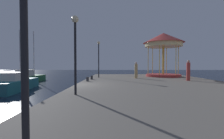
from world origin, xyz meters
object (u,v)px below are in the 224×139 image
object	(u,v)px
bollard_north	(88,79)
bollard_center	(92,77)
sailboat_green	(29,77)
lamp_post_mid_promenade	(75,40)
person_by_the_water	(136,71)
lamp_post_far_end	(99,53)
sailboat_teal	(16,83)
carousel	(163,44)
person_mid_promenade	(188,71)

from	to	relation	value
bollard_north	bollard_center	distance (m)	1.88
sailboat_green	lamp_post_mid_promenade	distance (m)	16.43
sailboat_green	person_by_the_water	distance (m)	14.34
lamp_post_far_end	bollard_north	distance (m)	5.18
sailboat_teal	person_by_the_water	xyz separation A→B (m)	(11.41, 3.94, 1.02)
sailboat_teal	carousel	size ratio (longest dim) A/B	1.06
carousel	bollard_center	world-z (taller)	carousel
bollard_north	lamp_post_mid_promenade	bearing A→B (deg)	-85.85
lamp_post_far_end	person_by_the_water	distance (m)	4.91
carousel	person_mid_promenade	bearing A→B (deg)	-82.99
lamp_post_mid_promenade	lamp_post_far_end	xyz separation A→B (m)	(0.15, 10.84, 0.20)
lamp_post_mid_promenade	person_mid_promenade	distance (m)	11.76
sailboat_green	person_mid_promenade	size ratio (longest dim) A/B	3.57
sailboat_teal	sailboat_green	size ratio (longest dim) A/B	0.85
bollard_center	sailboat_green	bearing A→B (deg)	152.54
sailboat_green	lamp_post_far_end	size ratio (longest dim) A/B	1.63
lamp_post_far_end	person_by_the_water	world-z (taller)	lamp_post_far_end
lamp_post_mid_promenade	carousel	bearing A→B (deg)	56.44
sailboat_teal	carousel	xyz separation A→B (m)	(15.34, 6.66, 4.43)
sailboat_teal	bollard_center	bearing A→B (deg)	19.48
bollard_center	lamp_post_far_end	bearing A→B (deg)	78.52
bollard_center	bollard_north	bearing A→B (deg)	-93.81
lamp_post_mid_promenade	bollard_center	xyz separation A→B (m)	(-0.35, 8.38, -2.57)
sailboat_teal	person_mid_promenade	world-z (taller)	sailboat_teal
lamp_post_mid_promenade	person_mid_promenade	size ratio (longest dim) A/B	2.02
bollard_center	person_mid_promenade	xyz separation A→B (m)	(9.47, -1.18, 0.73)
bollard_north	carousel	bearing A→B (deg)	34.92
carousel	person_by_the_water	bearing A→B (deg)	-145.32
lamp_post_far_end	carousel	bearing A→B (deg)	12.82
lamp_post_far_end	bollard_center	size ratio (longest dim) A/B	10.86
carousel	sailboat_green	bearing A→B (deg)	178.75
lamp_post_mid_promenade	bollard_north	distance (m)	7.01
carousel	bollard_center	bearing A→B (deg)	-153.69
sailboat_green	bollard_north	xyz separation A→B (m)	(8.99, -6.61, 0.35)
lamp_post_mid_promenade	bollard_north	bearing A→B (deg)	94.15
bollard_north	person_by_the_water	size ratio (longest dim) A/B	0.22
lamp_post_far_end	person_mid_promenade	xyz separation A→B (m)	(8.97, -3.64, -2.03)
person_by_the_water	carousel	bearing A→B (deg)	34.68
lamp_post_far_end	person_by_the_water	bearing A→B (deg)	-10.86
person_mid_promenade	person_by_the_water	world-z (taller)	person_mid_promenade
carousel	lamp_post_far_end	world-z (taller)	carousel
bollard_north	person_mid_promenade	size ratio (longest dim) A/B	0.20
bollard_center	person_mid_promenade	size ratio (longest dim) A/B	0.20
lamp_post_mid_promenade	bollard_center	distance (m)	8.77
lamp_post_far_end	person_mid_promenade	size ratio (longest dim) A/B	2.19
sailboat_teal	lamp_post_mid_promenade	world-z (taller)	sailboat_teal
carousel	bollard_north	size ratio (longest dim) A/B	14.19
carousel	person_by_the_water	size ratio (longest dim) A/B	3.09
sailboat_green	bollard_north	distance (m)	11.16
carousel	lamp_post_far_end	bearing A→B (deg)	-167.18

